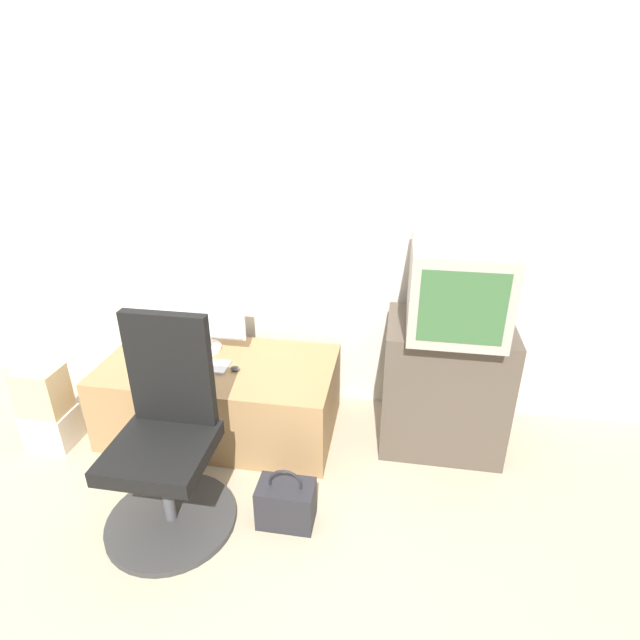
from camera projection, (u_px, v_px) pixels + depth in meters
name	position (u px, v px, depth m)	size (l,w,h in m)	color
ground_plane	(222.00, 562.00, 2.09)	(12.00, 12.00, 0.00)	tan
wall_back	(284.00, 188.00, 2.72)	(4.40, 0.05, 2.60)	beige
desk	(221.00, 396.00, 2.82)	(1.27, 0.66, 0.43)	#937047
side_stand	(444.00, 384.00, 2.67)	(0.63, 0.48, 0.72)	#4C4238
main_monitor	(201.00, 318.00, 2.79)	(0.50, 0.19, 0.40)	silver
keyboard	(194.00, 365.00, 2.70)	(0.38, 0.13, 0.01)	silver
mouse	(235.00, 369.00, 2.65)	(0.05, 0.03, 0.03)	#4C4C51
crt_tv	(457.00, 286.00, 2.39)	(0.46, 0.54, 0.43)	gray
office_chair	(167.00, 450.00, 2.17)	(0.58, 0.58, 0.97)	#333333
cardboard_box_lower	(52.00, 427.00, 2.74)	(0.24, 0.19, 0.21)	beige
cardboard_box_upper	(42.00, 391.00, 2.64)	(0.22, 0.18, 0.27)	#D1B27F
handbag	(286.00, 503.00, 2.24)	(0.25, 0.16, 0.30)	#232328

